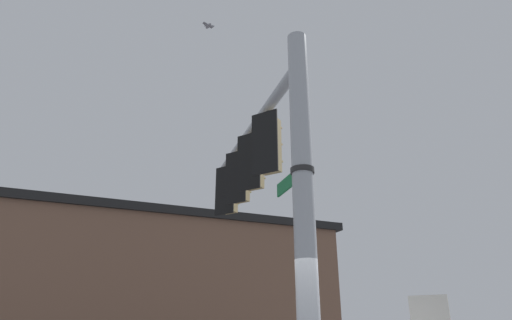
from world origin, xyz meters
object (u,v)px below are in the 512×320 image
traffic_light_mid_outer (240,179)px  traffic_light_arm_end (229,192)px  bird_flying (209,26)px  traffic_light_nearest_pole (270,145)px  street_name_sign (296,176)px  traffic_light_mid_inner (254,164)px

traffic_light_mid_outer → traffic_light_arm_end: 1.00m
traffic_light_arm_end → bird_flying: size_ratio=4.65×
traffic_light_nearest_pole → street_name_sign: bearing=-40.9°
traffic_light_mid_inner → traffic_light_arm_end: bearing=139.8°
traffic_light_mid_inner → traffic_light_arm_end: same height
bird_flying → traffic_light_mid_outer: bearing=94.1°
traffic_light_mid_outer → street_name_sign: bearing=-40.5°
traffic_light_nearest_pole → traffic_light_arm_end: (-2.29, 1.93, 0.00)m
traffic_light_mid_outer → bird_flying: 3.52m
traffic_light_arm_end → traffic_light_mid_inner: bearing=-40.2°
traffic_light_mid_outer → street_name_sign: size_ratio=1.35×
traffic_light_mid_outer → bird_flying: bird_flying is taller
traffic_light_mid_outer → traffic_light_mid_inner: bearing=-40.2°
traffic_light_mid_outer → traffic_light_arm_end: same height
traffic_light_mid_inner → street_name_sign: bearing=-40.6°
traffic_light_nearest_pole → traffic_light_arm_end: 3.00m
traffic_light_mid_outer → traffic_light_nearest_pole: bearing=-40.2°
street_name_sign → traffic_light_arm_end: bearing=139.6°
traffic_light_nearest_pole → traffic_light_mid_inner: 1.00m
traffic_light_mid_inner → bird_flying: bearing=-126.7°
traffic_light_arm_end → bird_flying: (0.87, -2.17, 3.18)m
traffic_light_nearest_pole → traffic_light_arm_end: size_ratio=1.00×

